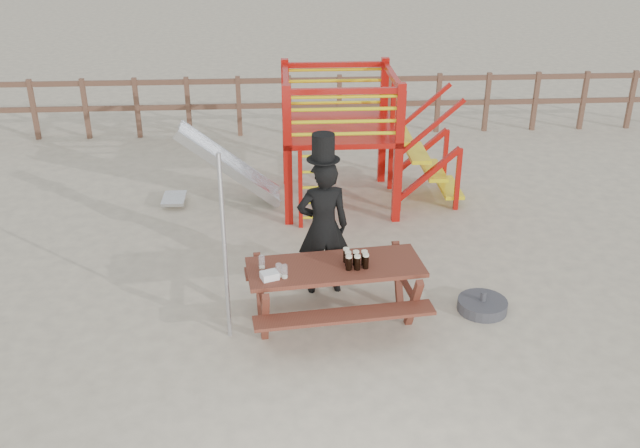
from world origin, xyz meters
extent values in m
plane|color=beige|center=(0.00, 0.00, 0.00)|extent=(60.00, 60.00, 0.00)
cube|color=brown|center=(0.00, 7.00, 1.10)|extent=(15.00, 0.06, 0.10)
cube|color=brown|center=(0.00, 7.00, 0.60)|extent=(15.00, 0.06, 0.10)
cube|color=brown|center=(-5.50, 7.00, 0.60)|extent=(0.09, 0.09, 1.20)
cube|color=brown|center=(-4.50, 7.00, 0.60)|extent=(0.09, 0.09, 1.20)
cube|color=brown|center=(-3.50, 7.00, 0.60)|extent=(0.09, 0.09, 1.20)
cube|color=brown|center=(-2.50, 7.00, 0.60)|extent=(0.09, 0.09, 1.20)
cube|color=brown|center=(-1.50, 7.00, 0.60)|extent=(0.09, 0.09, 1.20)
cube|color=brown|center=(-0.50, 7.00, 0.60)|extent=(0.09, 0.09, 1.20)
cube|color=brown|center=(0.50, 7.00, 0.60)|extent=(0.09, 0.09, 1.20)
cube|color=brown|center=(1.50, 7.00, 0.60)|extent=(0.09, 0.09, 1.20)
cube|color=brown|center=(2.50, 7.00, 0.60)|extent=(0.09, 0.09, 1.20)
cube|color=brown|center=(3.50, 7.00, 0.60)|extent=(0.09, 0.09, 1.20)
cube|color=brown|center=(4.50, 7.00, 0.60)|extent=(0.09, 0.09, 1.20)
cube|color=brown|center=(5.50, 7.00, 0.60)|extent=(0.09, 0.09, 1.20)
cube|color=brown|center=(6.50, 7.00, 0.60)|extent=(0.09, 0.09, 1.20)
cube|color=#B2120B|center=(-0.60, 2.80, 1.05)|extent=(0.12, 0.12, 2.10)
cube|color=#B2120B|center=(1.00, 2.80, 1.05)|extent=(0.12, 0.12, 2.10)
cube|color=#B2120B|center=(-0.60, 4.40, 1.05)|extent=(0.12, 0.12, 2.10)
cube|color=#B2120B|center=(1.00, 4.40, 1.05)|extent=(0.12, 0.12, 2.10)
cube|color=#B2120B|center=(0.20, 3.60, 1.20)|extent=(1.72, 1.72, 0.08)
cube|color=#B2120B|center=(0.20, 2.80, 2.00)|extent=(1.60, 0.08, 0.08)
cube|color=#B2120B|center=(0.20, 4.40, 2.00)|extent=(1.60, 0.08, 0.08)
cube|color=#B2120B|center=(-0.60, 3.60, 2.00)|extent=(0.08, 1.60, 0.08)
cube|color=#B2120B|center=(1.00, 3.60, 2.00)|extent=(0.08, 1.60, 0.08)
cylinder|color=yellow|center=(0.20, 2.80, 1.38)|extent=(1.50, 0.05, 0.05)
cylinder|color=yellow|center=(0.20, 4.40, 1.38)|extent=(1.50, 0.05, 0.05)
cylinder|color=yellow|center=(0.20, 2.80, 1.56)|extent=(1.50, 0.05, 0.05)
cylinder|color=yellow|center=(0.20, 4.40, 1.56)|extent=(1.50, 0.05, 0.05)
cylinder|color=yellow|center=(0.20, 2.80, 1.74)|extent=(1.50, 0.05, 0.05)
cylinder|color=yellow|center=(0.20, 4.40, 1.74)|extent=(1.50, 0.05, 0.05)
cylinder|color=yellow|center=(0.20, 2.80, 1.92)|extent=(1.50, 0.05, 0.05)
cylinder|color=yellow|center=(0.20, 4.40, 1.92)|extent=(1.50, 0.05, 0.05)
cube|color=#B2120B|center=(-0.43, 2.65, 0.60)|extent=(0.06, 0.06, 1.20)
cube|color=#B2120B|center=(-0.07, 2.65, 0.60)|extent=(0.06, 0.06, 1.20)
cylinder|color=yellow|center=(-0.25, 2.65, 0.15)|extent=(0.36, 0.04, 0.04)
cylinder|color=yellow|center=(-0.25, 2.65, 0.39)|extent=(0.36, 0.04, 0.04)
cylinder|color=yellow|center=(-0.25, 2.65, 0.63)|extent=(0.36, 0.04, 0.04)
cylinder|color=yellow|center=(-0.25, 2.65, 0.87)|extent=(0.36, 0.04, 0.04)
cylinder|color=yellow|center=(-0.25, 2.65, 1.11)|extent=(0.36, 0.04, 0.04)
cube|color=yellow|center=(1.15, 3.60, 1.08)|extent=(0.30, 0.90, 0.06)
cube|color=yellow|center=(1.43, 3.60, 0.78)|extent=(0.30, 0.90, 0.06)
cube|color=yellow|center=(1.71, 3.60, 0.48)|extent=(0.30, 0.90, 0.06)
cube|color=yellow|center=(1.99, 3.60, 0.18)|extent=(0.30, 0.90, 0.06)
cube|color=#B2120B|center=(1.55, 3.15, 0.60)|extent=(0.95, 0.08, 0.86)
cube|color=#B2120B|center=(1.55, 4.05, 0.60)|extent=(0.95, 0.08, 0.86)
cube|color=silver|center=(-1.50, 3.60, 0.62)|extent=(1.53, 0.55, 1.21)
cube|color=silver|center=(-1.50, 3.33, 0.66)|extent=(1.58, 0.04, 1.28)
cube|color=silver|center=(-1.50, 3.87, 0.66)|extent=(1.58, 0.04, 1.28)
cube|color=silver|center=(-2.40, 3.60, 0.10)|extent=(0.35, 0.55, 0.05)
cube|color=brown|center=(-0.13, 0.08, 0.73)|extent=(2.02, 0.95, 0.05)
cube|color=brown|center=(-0.07, -0.45, 0.44)|extent=(1.97, 0.50, 0.04)
cube|color=brown|center=(-0.19, 0.61, 0.44)|extent=(1.97, 0.50, 0.04)
cube|color=brown|center=(-0.95, -0.01, 0.35)|extent=(0.21, 1.17, 0.70)
cube|color=brown|center=(0.69, 0.18, 0.35)|extent=(0.21, 1.17, 0.70)
imported|color=black|center=(-0.22, 0.84, 0.86)|extent=(0.67, 0.48, 1.72)
cube|color=#0F9F0E|center=(-0.23, 0.97, 1.07)|extent=(0.07, 0.03, 0.40)
cylinder|color=black|center=(-0.22, 0.84, 1.73)|extent=(0.39, 0.39, 0.01)
cylinder|color=black|center=(-0.22, 0.84, 1.89)|extent=(0.26, 0.26, 0.30)
cube|color=white|center=(-0.23, 0.97, 1.99)|extent=(0.14, 0.02, 0.03)
cylinder|color=#B2B2B7|center=(-1.32, -0.10, 1.08)|extent=(0.05, 0.05, 2.17)
cylinder|color=#3A3A3F|center=(1.64, 0.24, 0.07)|extent=(0.59, 0.59, 0.14)
cylinder|color=#3A3A3F|center=(1.64, 0.24, 0.19)|extent=(0.07, 0.07, 0.11)
cube|color=white|center=(-0.86, -0.17, 0.80)|extent=(0.22, 0.19, 0.08)
cylinder|color=black|center=(0.01, -0.02, 0.83)|extent=(0.07, 0.07, 0.15)
cylinder|color=#F2E8C5|center=(0.01, -0.02, 0.92)|extent=(0.07, 0.07, 0.02)
cylinder|color=black|center=(0.10, -0.03, 0.83)|extent=(0.07, 0.07, 0.15)
cylinder|color=#F2E8C5|center=(0.10, -0.03, 0.92)|extent=(0.07, 0.07, 0.02)
cylinder|color=black|center=(0.20, 0.00, 0.83)|extent=(0.07, 0.07, 0.15)
cylinder|color=#F2E8C5|center=(0.20, 0.00, 0.92)|extent=(0.07, 0.07, 0.02)
cylinder|color=black|center=(0.01, 0.07, 0.83)|extent=(0.07, 0.07, 0.15)
cylinder|color=#F2E8C5|center=(0.01, 0.07, 0.92)|extent=(0.07, 0.07, 0.02)
cylinder|color=black|center=(0.10, 0.08, 0.83)|extent=(0.07, 0.07, 0.15)
cylinder|color=#F2E8C5|center=(0.10, 0.08, 0.92)|extent=(0.07, 0.07, 0.02)
cylinder|color=black|center=(0.19, 0.08, 0.83)|extent=(0.07, 0.07, 0.15)
cylinder|color=#F2E8C5|center=(0.19, 0.08, 0.92)|extent=(0.07, 0.07, 0.02)
cylinder|color=black|center=(0.00, 0.16, 0.83)|extent=(0.07, 0.07, 0.15)
cylinder|color=#F2E8C5|center=(0.00, 0.16, 0.92)|extent=(0.07, 0.07, 0.02)
cylinder|color=silver|center=(-0.76, -0.13, 0.83)|extent=(0.07, 0.07, 0.15)
cylinder|color=#F2E8C5|center=(-0.76, -0.13, 0.77)|extent=(0.06, 0.06, 0.02)
cylinder|color=silver|center=(-0.94, 0.07, 0.83)|extent=(0.07, 0.07, 0.15)
cylinder|color=#F2E8C5|center=(-0.94, 0.07, 0.77)|extent=(0.06, 0.06, 0.02)
cylinder|color=silver|center=(-0.70, -0.16, 0.83)|extent=(0.07, 0.07, 0.15)
cylinder|color=#F2E8C5|center=(-0.70, -0.16, 0.77)|extent=(0.06, 0.06, 0.02)
camera|label=1|loc=(-0.71, -6.84, 4.58)|focal=40.00mm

